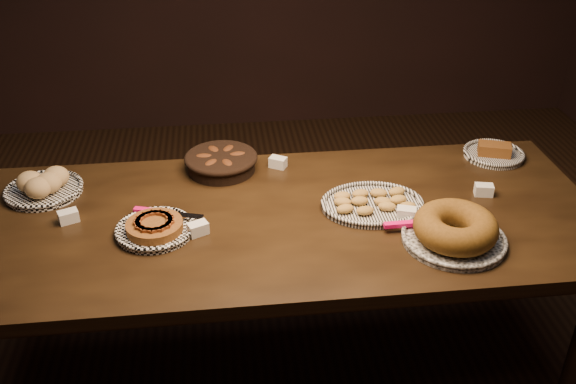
{
  "coord_description": "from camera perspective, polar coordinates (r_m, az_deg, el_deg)",
  "views": [
    {
      "loc": [
        -0.22,
        -2.01,
        2.05
      ],
      "look_at": [
        0.02,
        0.05,
        0.82
      ],
      "focal_mm": 40.0,
      "sensor_mm": 36.0,
      "label": 1
    }
  ],
  "objects": [
    {
      "name": "bundt_cake_plate",
      "position": [
        2.31,
        14.6,
        -3.31
      ],
      "size": [
        0.41,
        0.37,
        0.11
      ],
      "rotation": [
        0.0,
        0.0,
        0.1
      ],
      "color": "black",
      "rests_on": "buffet_table"
    },
    {
      "name": "bread_roll_plate",
      "position": [
        2.7,
        -20.91,
        0.55
      ],
      "size": [
        0.3,
        0.3,
        0.09
      ],
      "rotation": [
        0.0,
        0.0,
        -0.17
      ],
      "color": "white",
      "rests_on": "buffet_table"
    },
    {
      "name": "buffet_table",
      "position": [
        2.45,
        -0.37,
        -3.52
      ],
      "size": [
        2.4,
        1.0,
        0.75
      ],
      "color": "black",
      "rests_on": "ground"
    },
    {
      "name": "madeleine_platter",
      "position": [
        2.47,
        7.49,
        -1.0
      ],
      "size": [
        0.39,
        0.32,
        0.04
      ],
      "rotation": [
        0.0,
        0.0,
        0.41
      ],
      "color": "black",
      "rests_on": "buffet_table"
    },
    {
      "name": "apple_tart_plate",
      "position": [
        2.35,
        -11.75,
        -3.12
      ],
      "size": [
        0.32,
        0.28,
        0.06
      ],
      "rotation": [
        0.0,
        0.0,
        -0.17
      ],
      "color": "white",
      "rests_on": "buffet_table"
    },
    {
      "name": "tent_cards",
      "position": [
        2.45,
        0.17,
        -0.77
      ],
      "size": [
        1.67,
        0.54,
        0.04
      ],
      "color": "white",
      "rests_on": "buffet_table"
    },
    {
      "name": "croissant_basket",
      "position": [
        2.7,
        -5.97,
        2.77
      ],
      "size": [
        0.34,
        0.34,
        0.08
      ],
      "rotation": [
        0.0,
        0.0,
        0.23
      ],
      "color": "black",
      "rests_on": "buffet_table"
    },
    {
      "name": "ground",
      "position": [
        2.88,
        -0.32,
        -14.71
      ],
      "size": [
        5.0,
        5.0,
        0.0
      ],
      "primitive_type": "plane",
      "color": "black",
      "rests_on": "ground"
    },
    {
      "name": "loaf_plate",
      "position": [
        2.95,
        17.82,
        3.34
      ],
      "size": [
        0.26,
        0.26,
        0.06
      ],
      "rotation": [
        0.0,
        0.0,
        -0.32
      ],
      "color": "black",
      "rests_on": "buffet_table"
    }
  ]
}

